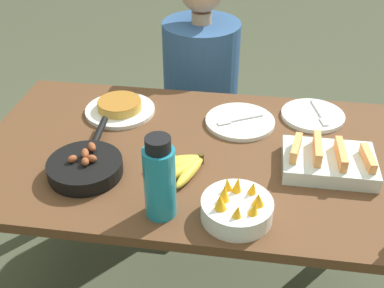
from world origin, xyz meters
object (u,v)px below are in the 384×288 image
Objects in this scene: empty_plate_far_left at (313,115)px; fruit_bowl_mango at (237,208)px; melon_tray at (328,161)px; frittata_plate_center at (120,108)px; water_bottle at (160,179)px; banana_bunch at (182,167)px; person_figure at (201,109)px; skillet at (86,166)px; empty_plate_near_front at (240,121)px.

empty_plate_far_left is 1.16× the size of fruit_bowl_mango.
melon_tray reaches higher than frittata_plate_center.
fruit_bowl_mango is at bearing 2.94° from water_bottle.
banana_bunch is 0.17× the size of person_figure.
water_bottle is (-0.49, -0.28, 0.09)m from melon_tray.
banana_bunch is 0.95× the size of fruit_bowl_mango.
empty_plate_far_left is (0.74, 0.46, -0.02)m from skillet.
melon_tray is at bearing -83.92° from skillet.
frittata_plate_center is 0.72m from fruit_bowl_mango.
water_bottle is at bearing -177.06° from fruit_bowl_mango.
person_figure is (-0.05, 0.83, -0.27)m from banana_bunch.
empty_plate_near_front is 0.51m from fruit_bowl_mango.
water_bottle is at bearing -150.14° from melon_tray.
empty_plate_far_left is 0.65m from fruit_bowl_mango.
melon_tray reaches higher than empty_plate_far_left.
banana_bunch is 0.66× the size of melon_tray.
frittata_plate_center is at bearing 116.80° from water_bottle.
frittata_plate_center is at bearing -174.49° from empty_plate_far_left.
frittata_plate_center is at bearing 131.65° from banana_bunch.
water_bottle is at bearing -97.76° from banana_bunch.
person_figure is (-0.02, 1.03, -0.37)m from water_bottle.
skillet is at bearing -148.07° from empty_plate_far_left.
fruit_bowl_mango reaches higher than melon_tray.
empty_plate_near_front is at bearing 62.64° from banana_bunch.
melon_tray is at bearing 9.99° from banana_bunch.
empty_plate_near_front is at bearing 141.29° from melon_tray.
banana_bunch is 0.31m from skillet.
banana_bunch is at bearing -48.35° from frittata_plate_center.
empty_plate_far_left is at bearing 52.52° from water_bottle.
empty_plate_far_left is at bearing -62.09° from skillet.
fruit_bowl_mango is (-0.28, -0.27, 0.01)m from melon_tray.
banana_bunch is 0.45m from frittata_plate_center.
fruit_bowl_mango is at bearing -45.03° from banana_bunch.
frittata_plate_center is (0.00, 0.39, -0.01)m from skillet.
fruit_bowl_mango is (0.49, -0.14, 0.01)m from skillet.
water_bottle is at bearing -127.48° from empty_plate_far_left.
fruit_bowl_mango is (-0.25, -0.60, 0.03)m from empty_plate_far_left.
melon_tray is at bearing -85.20° from empty_plate_far_left.
water_bottle is (-0.47, -0.61, 0.11)m from empty_plate_far_left.
fruit_bowl_mango is at bearing -76.91° from person_figure.
person_figure reaches higher than empty_plate_near_front.
banana_bunch reaches higher than empty_plate_near_front.
melon_tray is 1.14× the size of water_bottle.
skillet is 1.55× the size of water_bottle.
frittata_plate_center is 0.74m from empty_plate_far_left.
frittata_plate_center is 1.04× the size of empty_plate_near_front.
water_bottle reaches higher than banana_bunch.
fruit_bowl_mango is at bearing -109.41° from skillet.
melon_tray is at bearing -38.71° from empty_plate_near_front.
fruit_bowl_mango is 0.79× the size of water_bottle.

